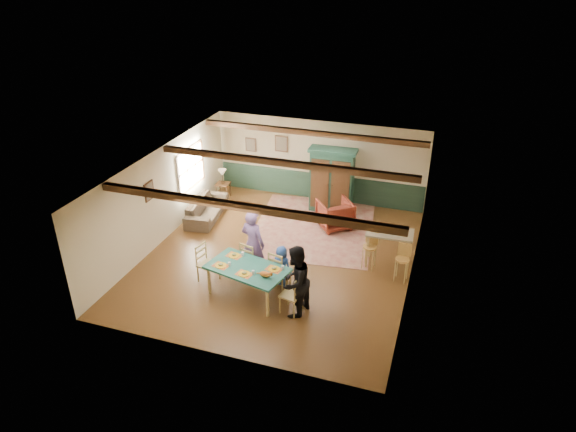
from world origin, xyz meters
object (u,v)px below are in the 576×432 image
(person_child, at_px, (281,266))
(bar_stool_right, at_px, (402,263))
(counter_table, at_px, (388,249))
(bar_stool_left, at_px, (369,251))
(cat, at_px, (265,274))
(dining_table, at_px, (248,282))
(person_woman, at_px, (295,282))
(sofa, at_px, (207,208))
(dining_chair_end_right, at_px, (291,294))
(table_lamp, at_px, (222,176))
(armchair, at_px, (335,214))
(armoire, at_px, (332,180))
(dining_chair_end_left, at_px, (208,264))
(person_man, at_px, (253,243))
(dining_chair_far_left, at_px, (252,259))
(end_table, at_px, (223,191))
(dining_chair_far_right, at_px, (280,268))

(person_child, distance_m, bar_stool_right, 3.02)
(counter_table, bearing_deg, bar_stool_left, -147.10)
(person_child, height_order, cat, person_child)
(dining_table, height_order, person_woman, person_woman)
(sofa, bearing_deg, counter_table, -107.59)
(dining_chair_end_right, bearing_deg, bar_stool_right, 146.29)
(table_lamp, bearing_deg, armchair, -11.58)
(armoire, relative_size, armchair, 2.18)
(dining_chair_end_left, xyz_separation_m, table_lamp, (-1.72, 4.61, 0.29))
(table_lamp, bearing_deg, sofa, -86.24)
(dining_table, xyz_separation_m, sofa, (-2.81, 3.44, -0.09))
(dining_chair_end_right, bearing_deg, dining_chair_end_left, -90.00)
(dining_table, relative_size, person_man, 1.04)
(dining_chair_far_left, distance_m, person_child, 0.85)
(armoire, relative_size, bar_stool_right, 2.10)
(dining_chair_end_right, height_order, sofa, dining_chair_end_right)
(table_lamp, bearing_deg, counter_table, -22.58)
(cat, xyz_separation_m, armoire, (0.23, 5.37, 0.16))
(cat, height_order, armchair, cat)
(end_table, xyz_separation_m, bar_stool_left, (5.45, -2.74, 0.23))
(dining_table, xyz_separation_m, bar_stool_right, (3.42, 1.82, 0.10))
(dining_chair_end_left, relative_size, dining_chair_end_right, 1.00)
(dining_chair_far_right, xyz_separation_m, armoire, (0.19, 4.49, 0.54))
(armchair, bearing_deg, dining_chair_far_right, 43.02)
(dining_chair_end_left, bearing_deg, cat, -93.37)
(dining_table, relative_size, table_lamp, 3.82)
(person_woman, height_order, counter_table, person_woman)
(dining_chair_far_left, height_order, person_man, person_man)
(dining_table, height_order, dining_chair_end_left, dining_chair_end_left)
(armoire, bearing_deg, dining_chair_far_left, -104.58)
(sofa, distance_m, counter_table, 5.89)
(cat, xyz_separation_m, table_lamp, (-3.45, 5.12, -0.09))
(cat, height_order, end_table, cat)
(person_child, xyz_separation_m, armchair, (0.55, 3.32, -0.10))
(table_lamp, bearing_deg, armoire, 3.88)
(dining_chair_far_left, bearing_deg, dining_chair_far_right, 180.00)
(cat, xyz_separation_m, sofa, (-3.35, 3.67, -0.59))
(armoire, relative_size, counter_table, 1.74)
(dining_table, distance_m, end_table, 5.68)
(person_woman, distance_m, person_child, 1.28)
(dining_table, distance_m, bar_stool_right, 3.88)
(person_child, bearing_deg, person_man, -0.00)
(cat, xyz_separation_m, counter_table, (2.45, 2.67, -0.39))
(person_man, distance_m, armoire, 4.33)
(dining_chair_end_left, height_order, table_lamp, table_lamp)
(dining_chair_end_left, bearing_deg, table_lamp, 33.62)
(dining_chair_end_right, relative_size, armchair, 1.05)
(dining_chair_end_left, bearing_deg, bar_stool_left, -50.27)
(dining_chair_far_left, distance_m, person_man, 0.42)
(dining_chair_far_left, relative_size, table_lamp, 2.02)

